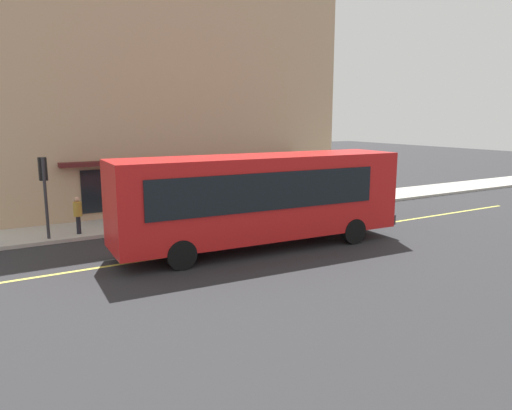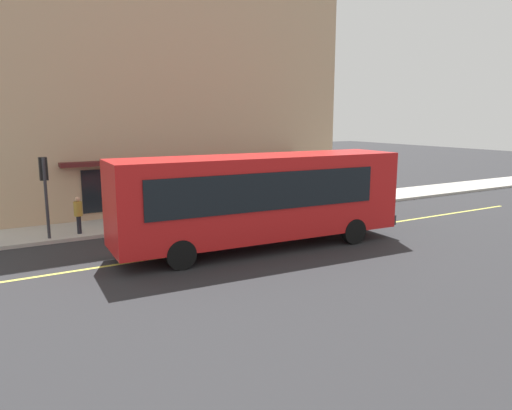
# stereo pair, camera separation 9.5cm
# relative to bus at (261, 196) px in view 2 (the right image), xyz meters

# --- Properties ---
(ground) EXTENTS (120.00, 120.00, 0.00)m
(ground) POSITION_rel_bus_xyz_m (-2.00, 0.64, -1.99)
(ground) COLOR #28282B
(sidewalk) EXTENTS (80.00, 3.09, 0.15)m
(sidewalk) POSITION_rel_bus_xyz_m (-2.00, 6.12, -1.91)
(sidewalk) COLOR #B2ADA3
(sidewalk) RESTS_ON ground
(lane_centre_stripe) EXTENTS (36.00, 0.16, 0.01)m
(lane_centre_stripe) POSITION_rel_bus_xyz_m (-2.00, 0.64, -1.98)
(lane_centre_stripe) COLOR #D8D14C
(lane_centre_stripe) RESTS_ON ground
(storefront_building) EXTENTS (18.29, 10.43, 12.79)m
(storefront_building) POSITION_rel_bus_xyz_m (0.49, 12.57, 4.41)
(storefront_building) COLOR tan
(storefront_building) RESTS_ON ground
(bus) EXTENTS (11.25, 3.12, 3.50)m
(bus) POSITION_rel_bus_xyz_m (0.00, 0.00, 0.00)
(bus) COLOR red
(bus) RESTS_ON ground
(traffic_light) EXTENTS (0.30, 0.52, 3.20)m
(traffic_light) POSITION_rel_bus_xyz_m (-6.82, 5.16, 0.55)
(traffic_light) COLOR #2D2D33
(traffic_light) RESTS_ON sidewalk
(car_navy) EXTENTS (4.31, 1.89, 1.52)m
(car_navy) POSITION_rel_bus_xyz_m (0.66, 3.40, -1.24)
(car_navy) COLOR navy
(car_navy) RESTS_ON ground
(pedestrian_mid_block) EXTENTS (0.34, 0.34, 1.68)m
(pedestrian_mid_block) POSITION_rel_bus_xyz_m (-0.28, 6.84, -0.83)
(pedestrian_mid_block) COLOR black
(pedestrian_mid_block) RESTS_ON sidewalk
(pedestrian_waiting) EXTENTS (0.34, 0.34, 1.54)m
(pedestrian_waiting) POSITION_rel_bus_xyz_m (-5.63, 5.20, -0.92)
(pedestrian_waiting) COLOR black
(pedestrian_waiting) RESTS_ON sidewalk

